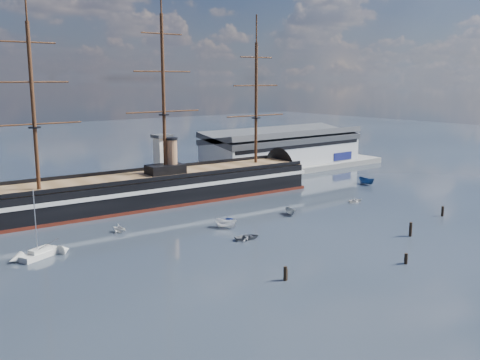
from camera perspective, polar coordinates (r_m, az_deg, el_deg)
ground at (r=134.19m, az=-2.21°, el=-3.59°), size 600.00×600.00×0.00m
quay at (r=168.87m, az=-6.62°, el=-0.66°), size 180.00×18.00×2.00m
warehouse at (r=199.38m, az=4.58°, el=3.45°), size 63.00×21.00×11.60m
quay_tower at (r=161.15m, az=-8.26°, el=2.27°), size 5.00×5.00×15.00m
warship at (r=145.98m, az=-9.18°, el=-0.92°), size 113.35×21.75×53.94m
sailboat at (r=108.58m, az=-20.49°, el=-7.32°), size 8.51×5.46×13.17m
motorboat_a at (r=121.44m, az=-1.52°, el=-5.13°), size 6.80×4.73×2.56m
motorboat_b at (r=112.95m, az=0.80°, el=-6.36°), size 2.14×3.58×1.56m
motorboat_c at (r=133.38m, az=5.39°, el=-3.72°), size 5.65×3.66×2.12m
motorboat_d at (r=121.05m, az=-12.75°, el=-5.46°), size 6.24×4.42×2.10m
motorboat_e at (r=149.77m, az=12.28°, el=-2.31°), size 1.40×2.87×1.29m
motorboat_f at (r=175.23m, az=13.34°, el=-0.47°), size 7.18×2.97×2.82m
motorboat_g at (r=126.69m, az=-1.28°, el=-4.46°), size 2.91×4.57×1.55m
piling_near_left at (r=91.37m, az=4.85°, el=-10.63°), size 0.64×0.64×3.15m
piling_near_mid at (r=103.26m, az=17.26°, el=-8.53°), size 0.64×0.64×2.70m
piling_near_right at (r=120.87m, az=17.69°, el=-5.73°), size 0.64×0.64×3.78m
piling_far_right at (r=140.71m, az=20.76°, el=-3.62°), size 0.64×0.64×3.18m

